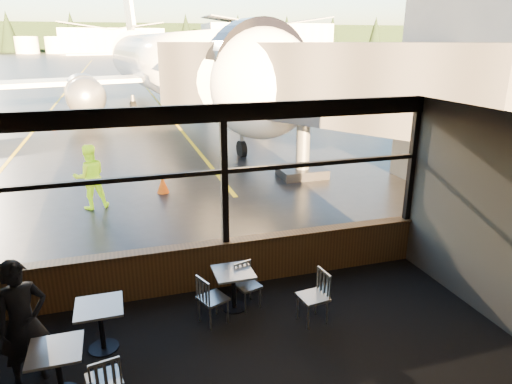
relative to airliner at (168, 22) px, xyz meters
name	(u,v)px	position (x,y,z in m)	size (l,w,h in m)	color
ground_plane	(117,59)	(-1.83, 97.78, -5.63)	(520.00, 520.00, 0.00)	black
ceiling	(284,138)	(-1.83, -25.22, -2.13)	(8.00, 6.00, 0.04)	#38332D
window_sill	(226,264)	(-1.83, -22.22, -5.18)	(8.00, 0.28, 0.90)	#55351A
window_header	(223,113)	(-1.83, -22.22, -2.28)	(8.00, 0.18, 0.30)	black
mullion_centre	(224,177)	(-1.83, -22.22, -3.43)	(0.12, 0.12, 2.60)	black
mullion_right	(412,160)	(2.12, -22.22, -3.43)	(0.12, 0.12, 2.60)	black
window_transom	(224,171)	(-1.83, -22.22, -3.33)	(8.00, 0.10, 0.08)	black
airliner	(168,22)	(0.00, 0.00, 0.00)	(30.69, 36.83, 11.25)	white
jet_bridge	(296,108)	(1.77, -16.72, -3.09)	(9.51, 11.62, 5.07)	#2D2D2F
cafe_table_near	(234,290)	(-1.91, -23.07, -5.26)	(0.67, 0.67, 0.74)	gray
cafe_table_mid	(101,327)	(-4.11, -23.57, -5.25)	(0.69, 0.69, 0.76)	#9E9891
cafe_table_left	(59,373)	(-4.64, -24.43, -5.26)	(0.67, 0.67, 0.74)	gray
chair_near_e	(313,297)	(-0.74, -23.85, -5.16)	(0.50, 0.50, 0.92)	#B9B4A7
chair_near_w	(213,299)	(-2.34, -23.38, -5.18)	(0.49, 0.49, 0.89)	beige
chair_near_n	(248,286)	(-1.65, -23.09, -5.22)	(0.45, 0.45, 0.82)	#B9B3A7
chair_mid_s	(104,380)	(-4.06, -24.84, -5.19)	(0.48, 0.48, 0.87)	#AAA59A
passenger	(23,323)	(-5.06, -23.99, -4.71)	(0.67, 0.44, 1.84)	black
ground_crew	(90,177)	(-4.45, -16.89, -4.71)	(0.89, 0.69, 1.83)	#BFF219
cone_nose	(163,185)	(-2.40, -16.11, -5.36)	(0.38, 0.38, 0.53)	orange
cone_wing	(53,120)	(-7.03, -1.82, -5.39)	(0.34, 0.34, 0.47)	#F35F07
hangar_mid	(113,39)	(-1.83, 162.78, -0.63)	(38.00, 15.00, 10.00)	silver
hangar_right	(267,37)	(58.17, 155.78, 0.37)	(50.00, 20.00, 12.00)	silver
fuel_tank_a	(27,45)	(-31.83, 159.78, -2.63)	(8.00, 8.00, 6.00)	silver
fuel_tank_b	(57,45)	(-21.83, 159.78, -2.63)	(8.00, 8.00, 6.00)	silver
fuel_tank_c	(86,45)	(-11.83, 159.78, -2.63)	(8.00, 8.00, 6.00)	silver
treeline	(112,37)	(-1.83, 187.78, 0.37)	(360.00, 3.00, 12.00)	black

